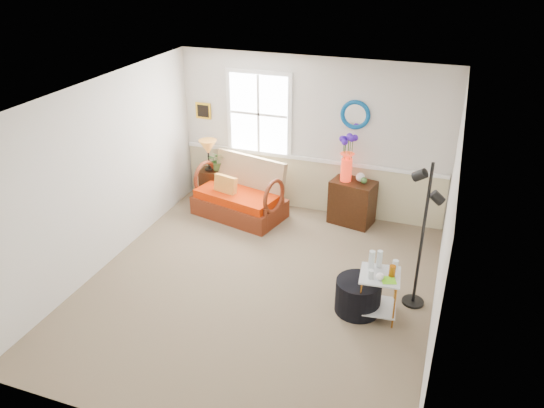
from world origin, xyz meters
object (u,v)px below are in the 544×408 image
(ottoman, at_px, (358,296))
(lamp_stand, at_px, (211,185))
(cabinet, at_px, (352,202))
(floor_lamp, at_px, (422,237))
(loveseat, at_px, (239,190))
(side_table, at_px, (378,295))

(ottoman, bearing_deg, lamp_stand, 143.78)
(cabinet, distance_m, floor_lamp, 2.31)
(lamp_stand, distance_m, cabinet, 2.54)
(cabinet, relative_size, floor_lamp, 0.38)
(loveseat, relative_size, side_table, 2.43)
(loveseat, bearing_deg, ottoman, -24.70)
(floor_lamp, bearing_deg, cabinet, 144.63)
(loveseat, relative_size, cabinet, 2.00)
(lamp_stand, height_order, cabinet, cabinet)
(ottoman, bearing_deg, floor_lamp, 31.15)
(floor_lamp, height_order, ottoman, floor_lamp)
(side_table, bearing_deg, cabinet, 109.38)
(loveseat, xyz_separation_m, ottoman, (2.38, -1.88, -0.26))
(loveseat, height_order, cabinet, loveseat)
(lamp_stand, bearing_deg, floor_lamp, -26.60)
(cabinet, relative_size, ottoman, 1.29)
(lamp_stand, bearing_deg, ottoman, -36.22)
(side_table, height_order, ottoman, side_table)
(loveseat, xyz_separation_m, cabinet, (1.82, 0.39, -0.11))
(side_table, distance_m, floor_lamp, 0.88)
(cabinet, distance_m, ottoman, 2.33)
(loveseat, relative_size, floor_lamp, 0.75)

